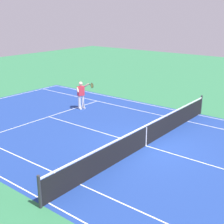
{
  "coord_description": "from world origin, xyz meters",
  "views": [
    {
      "loc": [
        -6.68,
        10.78,
        5.59
      ],
      "look_at": [
        2.42,
        -0.68,
        0.9
      ],
      "focal_mm": 50.27,
      "sensor_mm": 36.0,
      "label": 1
    }
  ],
  "objects": [
    {
      "name": "ground_plane",
      "position": [
        0.0,
        0.0,
        0.0
      ],
      "size": [
        60.0,
        60.0,
        0.0
      ],
      "primitive_type": "plane",
      "color": "#2D7247"
    },
    {
      "name": "court_slab",
      "position": [
        0.0,
        0.0,
        0.0
      ],
      "size": [
        24.2,
        11.4,
        0.0
      ],
      "primitive_type": "cube",
      "color": "navy",
      "rests_on": "ground_plane"
    },
    {
      "name": "court_line_markings",
      "position": [
        0.0,
        0.0,
        0.0
      ],
      "size": [
        23.85,
        11.05,
        0.01
      ],
      "color": "white",
      "rests_on": "ground_plane"
    },
    {
      "name": "tennis_net",
      "position": [
        0.0,
        0.0,
        0.49
      ],
      "size": [
        0.1,
        11.7,
        1.08
      ],
      "color": "#2D2D33",
      "rests_on": "ground_plane"
    },
    {
      "name": "tennis_player_near",
      "position": [
        6.02,
        -2.26,
        0.93
      ],
      "size": [
        1.18,
        0.74,
        1.7
      ],
      "color": "white",
      "rests_on": "ground_plane"
    }
  ]
}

